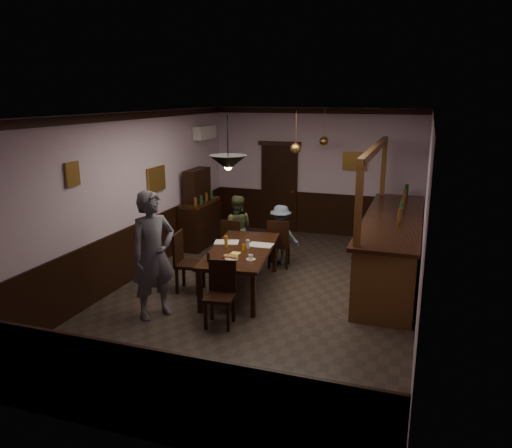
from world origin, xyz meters
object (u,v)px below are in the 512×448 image
at_px(pendant_brass_mid, 296,148).
at_px(person_seated_right, 281,235).
at_px(chair_side, 185,259).
at_px(bar_counter, 392,246).
at_px(chair_far_right, 279,242).
at_px(person_standing, 153,255).
at_px(soda_can, 244,248).
at_px(dining_table, 241,252).
at_px(sideboard, 200,215).
at_px(pendant_brass_far, 324,141).
at_px(chair_near, 221,290).
at_px(chair_far_left, 233,240).
at_px(pendant_iron, 228,163).
at_px(coffee_cup, 251,257).
at_px(person_seated_left, 236,228).

bearing_deg(pendant_brass_mid, person_seated_right, -170.56).
relative_size(chair_side, bar_counter, 0.24).
bearing_deg(bar_counter, pendant_brass_mid, 174.17).
height_order(chair_far_right, pendant_brass_mid, pendant_brass_mid).
height_order(person_seated_right, pendant_brass_mid, pendant_brass_mid).
relative_size(person_standing, soda_can, 16.18).
bearing_deg(chair_far_right, dining_table, 68.77).
bearing_deg(chair_side, sideboard, 11.34).
relative_size(pendant_brass_mid, pendant_brass_far, 1.00).
xyz_separation_m(chair_near, person_standing, (-1.05, -0.07, 0.45)).
relative_size(chair_far_left, pendant_iron, 1.17).
distance_m(chair_far_right, person_standing, 2.97).
relative_size(chair_near, pendant_iron, 1.20).
bearing_deg(coffee_cup, pendant_brass_mid, 78.47).
relative_size(dining_table, chair_far_left, 2.50).
height_order(chair_near, pendant_iron, pendant_iron).
height_order(person_seated_right, soda_can, person_seated_right).
xyz_separation_m(soda_can, pendant_brass_mid, (0.41, 1.75, 1.49)).
relative_size(dining_table, person_seated_right, 1.95).
bearing_deg(coffee_cup, pendant_brass_far, 77.22).
distance_m(person_seated_left, bar_counter, 3.05).
distance_m(chair_far_right, bar_counter, 2.12).
distance_m(chair_side, person_seated_left, 1.82).
height_order(soda_can, pendant_brass_mid, pendant_brass_mid).
bearing_deg(soda_can, coffee_cup, -56.60).
bearing_deg(coffee_cup, pendant_iron, -138.38).
relative_size(chair_near, person_seated_right, 0.80).
distance_m(soda_can, bar_counter, 2.78).
xyz_separation_m(chair_far_left, pendant_brass_far, (1.33, 2.13, 1.79)).
bearing_deg(pendant_brass_far, dining_table, -101.88).
distance_m(chair_near, chair_side, 1.46).
relative_size(dining_table, bar_counter, 0.53).
relative_size(chair_far_left, soda_can, 7.72).
height_order(soda_can, bar_counter, bar_counter).
bearing_deg(person_standing, chair_far_right, 8.86).
bearing_deg(chair_far_right, person_seated_right, -91.17).
xyz_separation_m(chair_far_right, person_standing, (-1.15, -2.70, 0.44)).
bearing_deg(chair_near, person_standing, 175.72).
bearing_deg(chair_near, pendant_brass_far, 75.54).
xyz_separation_m(chair_near, person_seated_right, (0.07, 2.91, 0.07)).
relative_size(chair_side, sideboard, 0.60).
height_order(soda_can, pendant_brass_far, pendant_brass_far).
distance_m(chair_far_right, pendant_brass_far, 2.71).
xyz_separation_m(chair_side, soda_can, (0.99, 0.22, 0.24)).
relative_size(chair_far_left, chair_near, 0.97).
xyz_separation_m(person_standing, person_seated_right, (1.12, 2.97, -0.38)).
height_order(sideboard, pendant_iron, pendant_iron).
height_order(chair_far_right, person_seated_left, person_seated_left).
relative_size(person_standing, sideboard, 1.13).
xyz_separation_m(person_standing, pendant_brass_mid, (1.38, 3.02, 1.33)).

